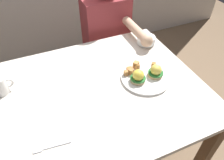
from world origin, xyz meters
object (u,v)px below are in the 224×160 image
at_px(eggs_benedict_plate, 145,76).
at_px(fruit_bowl, 146,40).
at_px(fork, 50,147).
at_px(coffee_mug, 0,85).
at_px(diner_person, 108,36).
at_px(dining_table, 91,105).

relative_size(eggs_benedict_plate, fruit_bowl, 2.25).
bearing_deg(eggs_benedict_plate, fork, -159.99).
xyz_separation_m(fruit_bowl, coffee_mug, (-0.91, -0.10, 0.02)).
height_order(eggs_benedict_plate, fork, eggs_benedict_plate).
height_order(fork, diner_person, diner_person).
relative_size(coffee_mug, fork, 0.71).
height_order(coffee_mug, diner_person, diner_person).
bearing_deg(diner_person, dining_table, -120.32).
relative_size(eggs_benedict_plate, coffee_mug, 2.42).
bearing_deg(dining_table, fork, -137.61).
bearing_deg(fruit_bowl, coffee_mug, -174.00).
distance_m(dining_table, coffee_mug, 0.48).
xyz_separation_m(dining_table, diner_person, (0.35, 0.60, 0.02)).
distance_m(fruit_bowl, coffee_mug, 0.91).
relative_size(coffee_mug, diner_person, 0.10).
xyz_separation_m(fruit_bowl, diner_person, (-0.14, 0.32, -0.12)).
distance_m(dining_table, fork, 0.36).
relative_size(dining_table, diner_person, 1.05).
bearing_deg(diner_person, fruit_bowl, -66.35).
distance_m(eggs_benedict_plate, fork, 0.61).
xyz_separation_m(fruit_bowl, fork, (-0.75, -0.51, -0.03)).
relative_size(dining_table, coffee_mug, 10.78).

